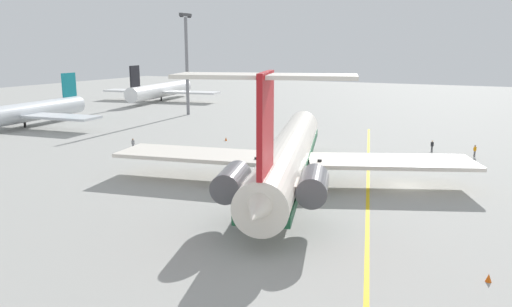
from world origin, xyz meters
TOP-DOWN VIEW (x-y plane):
  - ground at (0.00, 0.00)m, footprint 315.30×315.30m
  - main_jetliner at (-5.59, 11.40)m, footprint 43.97×39.41m
  - airliner_mid_left at (9.52, 70.85)m, footprint 31.87×31.57m
  - airliner_mid_right at (60.86, 76.38)m, footprint 34.25×34.03m
  - ground_crew_near_tail at (2.51, 38.93)m, footprint 0.38×0.30m
  - ground_crew_portside at (19.61, -6.05)m, footprint 0.26×0.39m
  - ground_crew_starboard at (20.07, -0.41)m, footprint 0.28×0.44m
  - safety_cone_nose at (15.22, 30.58)m, footprint 0.40×0.40m
  - safety_cone_wingtip at (-20.34, -8.53)m, footprint 0.40×0.40m
  - taxiway_centreline at (-4.38, 2.99)m, footprint 81.96×19.32m
  - light_mast at (39.11, 53.55)m, footprint 4.00×0.70m

SIDE VIEW (x-z plane):
  - ground at x=0.00m, z-range 0.00..0.00m
  - taxiway_centreline at x=-4.38m, z-range 0.00..0.01m
  - safety_cone_nose at x=15.22m, z-range 0.00..0.55m
  - safety_cone_wingtip at x=-20.34m, z-range 0.00..0.55m
  - ground_crew_portside at x=19.61m, z-range 0.22..1.86m
  - ground_crew_starboard at x=20.07m, z-range 0.24..2.01m
  - ground_crew_near_tail at x=2.51m, z-range 0.24..2.03m
  - airliner_mid_left at x=9.52m, z-range -1.96..7.56m
  - airliner_mid_right at x=60.86m, z-range -2.11..8.14m
  - main_jetliner at x=-5.59m, z-range -2.97..10.08m
  - light_mast at x=39.11m, z-range 1.19..23.04m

